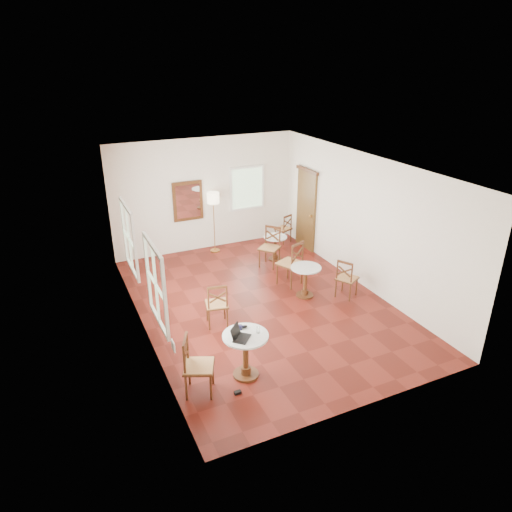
{
  "coord_description": "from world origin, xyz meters",
  "views": [
    {
      "loc": [
        -3.78,
        -7.87,
        4.95
      ],
      "look_at": [
        0.0,
        0.3,
        1.0
      ],
      "focal_mm": 32.59,
      "sensor_mm": 36.0,
      "label": 1
    }
  ],
  "objects_px": {
    "chair_near_a": "(217,304)",
    "navy_mug": "(240,327)",
    "mouse": "(244,327)",
    "laptop": "(239,335)",
    "cafe_table_mid": "(305,278)",
    "chair_mid_b": "(347,278)",
    "chair_back_b": "(270,247)",
    "water_glass": "(258,330)",
    "chair_mid_a": "(291,263)",
    "chair_back_a": "(284,228)",
    "floor_lamp": "(213,202)",
    "power_adapter": "(238,392)",
    "cafe_table_back": "(275,245)",
    "chair_near_b": "(197,366)",
    "cafe_table_near": "(246,351)"
  },
  "relations": [
    {
      "from": "chair_near_a",
      "to": "navy_mug",
      "type": "relative_size",
      "value": 9.33
    },
    {
      "from": "mouse",
      "to": "laptop",
      "type": "bearing_deg",
      "value": -132.69
    },
    {
      "from": "cafe_table_mid",
      "to": "chair_mid_b",
      "type": "xyz_separation_m",
      "value": [
        0.8,
        -0.4,
        0.01
      ]
    },
    {
      "from": "chair_back_b",
      "to": "water_glass",
      "type": "relative_size",
      "value": 9.5
    },
    {
      "from": "chair_mid_a",
      "to": "laptop",
      "type": "relative_size",
      "value": 2.78
    },
    {
      "from": "navy_mug",
      "to": "chair_back_a",
      "type": "bearing_deg",
      "value": 55.01
    },
    {
      "from": "floor_lamp",
      "to": "water_glass",
      "type": "xyz_separation_m",
      "value": [
        -1.16,
        -5.25,
        -0.54
      ]
    },
    {
      "from": "water_glass",
      "to": "power_adapter",
      "type": "xyz_separation_m",
      "value": [
        -0.51,
        -0.34,
        -0.83
      ]
    },
    {
      "from": "chair_near_a",
      "to": "chair_mid_a",
      "type": "relative_size",
      "value": 0.87
    },
    {
      "from": "chair_mid_b",
      "to": "mouse",
      "type": "bearing_deg",
      "value": 84.89
    },
    {
      "from": "water_glass",
      "to": "power_adapter",
      "type": "distance_m",
      "value": 1.03
    },
    {
      "from": "water_glass",
      "to": "cafe_table_back",
      "type": "bearing_deg",
      "value": 59.56
    },
    {
      "from": "cafe_table_back",
      "to": "laptop",
      "type": "height_order",
      "value": "laptop"
    },
    {
      "from": "chair_back_a",
      "to": "power_adapter",
      "type": "bearing_deg",
      "value": 33.85
    },
    {
      "from": "chair_near_b",
      "to": "floor_lamp",
      "type": "distance_m",
      "value": 5.8
    },
    {
      "from": "cafe_table_back",
      "to": "navy_mug",
      "type": "height_order",
      "value": "navy_mug"
    },
    {
      "from": "chair_near_a",
      "to": "chair_mid_a",
      "type": "distance_m",
      "value": 2.36
    },
    {
      "from": "mouse",
      "to": "chair_near_b",
      "type": "bearing_deg",
      "value": -168.08
    },
    {
      "from": "chair_back_a",
      "to": "navy_mug",
      "type": "height_order",
      "value": "navy_mug"
    },
    {
      "from": "cafe_table_near",
      "to": "chair_mid_a",
      "type": "distance_m",
      "value": 3.48
    },
    {
      "from": "chair_mid_b",
      "to": "cafe_table_mid",
      "type": "bearing_deg",
      "value": 33.59
    },
    {
      "from": "chair_mid_a",
      "to": "water_glass",
      "type": "distance_m",
      "value": 3.38
    },
    {
      "from": "laptop",
      "to": "water_glass",
      "type": "height_order",
      "value": "laptop"
    },
    {
      "from": "laptop",
      "to": "mouse",
      "type": "distance_m",
      "value": 0.32
    },
    {
      "from": "chair_back_b",
      "to": "floor_lamp",
      "type": "xyz_separation_m",
      "value": [
        -0.94,
        1.46,
        0.89
      ]
    },
    {
      "from": "chair_mid_a",
      "to": "chair_mid_b",
      "type": "xyz_separation_m",
      "value": [
        0.82,
        -1.03,
        -0.09
      ]
    },
    {
      "from": "chair_near_b",
      "to": "navy_mug",
      "type": "xyz_separation_m",
      "value": [
        0.84,
        0.25,
        0.33
      ]
    },
    {
      "from": "chair_near_a",
      "to": "chair_back_b",
      "type": "bearing_deg",
      "value": -124.13
    },
    {
      "from": "cafe_table_near",
      "to": "mouse",
      "type": "relative_size",
      "value": 7.55
    },
    {
      "from": "chair_near_a",
      "to": "power_adapter",
      "type": "xyz_separation_m",
      "value": [
        -0.42,
        -2.04,
        -0.44
      ]
    },
    {
      "from": "chair_mid_a",
      "to": "floor_lamp",
      "type": "height_order",
      "value": "floor_lamp"
    },
    {
      "from": "chair_mid_b",
      "to": "laptop",
      "type": "height_order",
      "value": "laptop"
    },
    {
      "from": "water_glass",
      "to": "power_adapter",
      "type": "relative_size",
      "value": 0.94
    },
    {
      "from": "cafe_table_near",
      "to": "laptop",
      "type": "xyz_separation_m",
      "value": [
        -0.13,
        -0.04,
        0.36
      ]
    },
    {
      "from": "cafe_table_mid",
      "to": "floor_lamp",
      "type": "height_order",
      "value": "floor_lamp"
    },
    {
      "from": "mouse",
      "to": "floor_lamp",
      "type": "bearing_deg",
      "value": 71.16
    },
    {
      "from": "power_adapter",
      "to": "chair_back_b",
      "type": "bearing_deg",
      "value": 57.62
    },
    {
      "from": "chair_back_a",
      "to": "mouse",
      "type": "height_order",
      "value": "mouse"
    },
    {
      "from": "chair_mid_b",
      "to": "navy_mug",
      "type": "height_order",
      "value": "chair_mid_b"
    },
    {
      "from": "chair_mid_b",
      "to": "chair_back_b",
      "type": "xyz_separation_m",
      "value": [
        -0.79,
        2.17,
        0.05
      ]
    },
    {
      "from": "cafe_table_back",
      "to": "chair_near_a",
      "type": "bearing_deg",
      "value": -136.39
    },
    {
      "from": "chair_near_a",
      "to": "cafe_table_near",
      "type": "bearing_deg",
      "value": 98.15
    },
    {
      "from": "cafe_table_mid",
      "to": "cafe_table_back",
      "type": "height_order",
      "value": "cafe_table_mid"
    },
    {
      "from": "chair_mid_b",
      "to": "chair_back_a",
      "type": "height_order",
      "value": "chair_mid_b"
    },
    {
      "from": "cafe_table_mid",
      "to": "chair_near_b",
      "type": "height_order",
      "value": "chair_near_b"
    },
    {
      "from": "cafe_table_mid",
      "to": "cafe_table_back",
      "type": "xyz_separation_m",
      "value": [
        0.3,
        2.05,
        -0.04
      ]
    },
    {
      "from": "cafe_table_near",
      "to": "chair_mid_a",
      "type": "relative_size",
      "value": 0.74
    },
    {
      "from": "floor_lamp",
      "to": "laptop",
      "type": "bearing_deg",
      "value": -105.92
    },
    {
      "from": "chair_back_a",
      "to": "chair_back_b",
      "type": "distance_m",
      "value": 1.64
    },
    {
      "from": "floor_lamp",
      "to": "navy_mug",
      "type": "bearing_deg",
      "value": -105.37
    }
  ]
}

